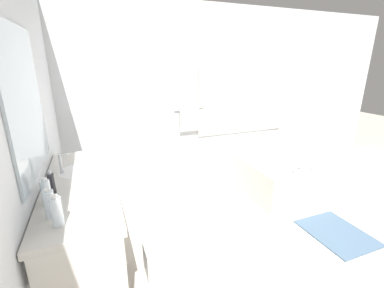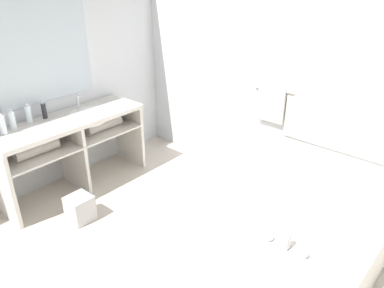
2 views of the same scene
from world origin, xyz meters
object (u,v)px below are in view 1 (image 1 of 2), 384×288
Objects in this scene: bathtub at (268,168)px; water_bottle_3 at (46,192)px; water_bottle_1 at (50,204)px; water_bottle_2 at (57,211)px; soap_dispenser at (52,183)px; waste_bin at (158,259)px.

bathtub is 3.11m from water_bottle_3.
water_bottle_1 is at bearing -76.79° from water_bottle_3.
water_bottle_1 is at bearing -154.87° from bathtub.
soap_dispenser is at bearing 100.09° from water_bottle_2.
soap_dispenser is at bearing 85.48° from water_bottle_3.
bathtub is 8.33× the size of soap_dispenser.
water_bottle_1 is 1.03× the size of water_bottle_3.
soap_dispenser is 1.13m from waste_bin.
water_bottle_1 reaches higher than water_bottle_3.
water_bottle_1 is 1.10× the size of soap_dispenser.
water_bottle_1 is at bearing -84.97° from soap_dispenser.
water_bottle_2 reaches higher than water_bottle_1.
bathtub is 5.95× the size of waste_bin.
water_bottle_2 reaches higher than waste_bin.
waste_bin is (0.68, 0.29, -0.83)m from water_bottle_2.
water_bottle_1 is 0.14m from water_bottle_2.
water_bottle_3 is at bearing 178.33° from waste_bin.
waste_bin is (0.77, -0.19, -0.81)m from soap_dispenser.
water_bottle_3 is at bearing -94.52° from soap_dispenser.
water_bottle_3 is at bearing 103.21° from water_bottle_1.
bathtub is 7.58× the size of water_bottle_1.
water_bottle_2 is 0.80× the size of waste_bin.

